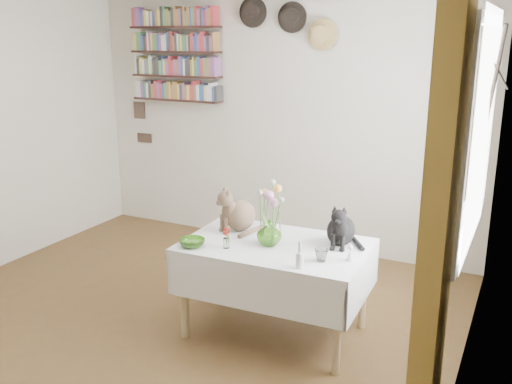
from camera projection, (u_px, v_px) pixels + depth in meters
The scene contains 16 objects.
room at pixel (132, 166), 3.59m from camera, with size 4.08×4.58×2.58m.
window at pixel (478, 148), 3.40m from camera, with size 0.12×1.52×1.32m.
curtain at pixel (438, 231), 2.70m from camera, with size 0.12×0.38×2.10m, color brown.
dining_table at pixel (275, 266), 3.94m from camera, with size 1.27×0.84×0.67m.
tabby_cat at pixel (240, 207), 4.14m from camera, with size 0.22×0.29×0.34m, color #7B6046, non-canonical shape.
black_cat at pixel (341, 223), 3.84m from camera, with size 0.21×0.26×0.31m, color black, non-canonical shape.
flower_vase at pixel (269, 233), 3.85m from camera, with size 0.17×0.17×0.18m, color #7ABF43.
green_bowl at pixel (192, 243), 3.83m from camera, with size 0.17×0.17×0.05m, color #7ABF43.
drinking_glass at pixel (321, 255), 3.59m from camera, with size 0.09×0.09×0.08m, color white.
candlestick at pixel (300, 259), 3.48m from camera, with size 0.05×0.05×0.17m.
berry_jar at pixel (226, 237), 3.80m from camera, with size 0.04×0.04×0.17m.
porcelain_figurine at pixel (350, 254), 3.59m from camera, with size 0.05×0.05×0.10m.
flower_bouquet at pixel (270, 197), 3.79m from camera, with size 0.17×0.13×0.39m.
bookshelf_unit at pixel (176, 56), 5.77m from camera, with size 1.00×0.16×0.91m.
wall_hats at pixel (288, 21), 5.18m from camera, with size 0.98×0.09×0.48m.
wall_art_plaques at pixel (142, 122), 6.25m from camera, with size 0.21×0.02×0.44m.
Camera 1 is at (2.26, -2.79, 2.05)m, focal length 40.00 mm.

